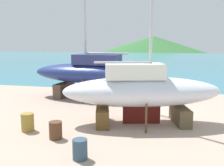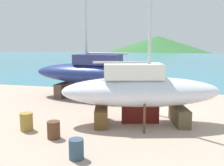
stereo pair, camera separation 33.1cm
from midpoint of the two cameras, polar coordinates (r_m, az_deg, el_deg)
name	(u,v)px [view 2 (the right image)]	position (r m, az deg, el deg)	size (l,w,h in m)	color
ground_plane	(163,133)	(13.70, 11.90, -10.74)	(44.88, 44.88, 0.00)	tan
sea_water	(176,60)	(69.76, 13.98, 4.93)	(160.65, 90.96, 0.01)	teal
headland_hill	(158,49)	(193.80, 10.08, 7.47)	(117.39, 117.39, 18.70)	#356C37
sailboat_small_center	(93,73)	(21.07, -3.82, 2.29)	(10.30, 4.03, 16.57)	brown
sailboat_mid_port	(140,90)	(14.49, 6.89, -1.65)	(9.30, 5.08, 14.69)	brown
worker	(108,78)	(27.01, -0.49, 1.07)	(0.48, 0.48, 1.67)	orange
barrel_tipped_center	(76,149)	(10.59, -6.98, -14.28)	(0.59, 0.59, 0.82)	#354C63
barrel_tar_black	(54,130)	(12.85, -12.04, -10.09)	(0.62, 0.62, 0.85)	#55341E
barrel_blue_faded	(26,122)	(14.33, -17.73, -8.14)	(0.65, 0.65, 0.93)	olive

